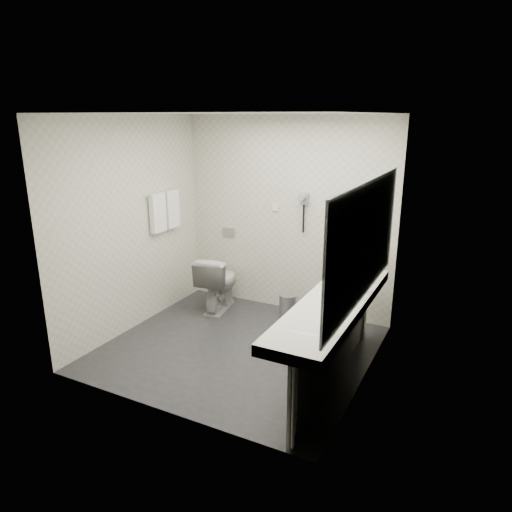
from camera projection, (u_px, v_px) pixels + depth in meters
The scene contains 31 objects.
floor at pixel (238, 348), 5.17m from camera, with size 2.80×2.80×0.00m, color #252529.
ceiling at pixel (235, 113), 4.45m from camera, with size 2.80×2.80×0.00m, color silver.
wall_back at pixel (286, 216), 5.92m from camera, with size 2.80×2.80×0.00m, color beige.
wall_front at pixel (157, 276), 3.70m from camera, with size 2.80×2.80×0.00m, color beige.
wall_left at pixel (132, 225), 5.42m from camera, with size 2.60×2.60×0.00m, color beige.
wall_right at pixel (371, 257), 4.20m from camera, with size 2.60×2.60×0.00m, color beige.
vanity_counter at pixel (333, 306), 4.28m from camera, with size 0.55×2.20×0.10m, color silver.
vanity_panel at pixel (333, 348), 4.39m from camera, with size 0.03×2.15×0.75m, color gray.
vanity_post_near at pixel (294, 407), 3.49m from camera, with size 0.06×0.06×0.75m, color silver.
vanity_post_far at pixel (364, 309), 5.27m from camera, with size 0.06×0.06×0.75m, color silver.
mirror at pixel (366, 241), 3.98m from camera, with size 0.02×2.20×1.05m, color #B2BCC6.
basin_near at pixel (308, 330), 3.72m from camera, with size 0.40×0.31×0.05m, color silver.
basin_far at pixel (353, 281), 4.82m from camera, with size 0.40×0.31×0.05m, color silver.
faucet_near at pixel (332, 324), 3.60m from camera, with size 0.04×0.04×0.15m, color silver.
faucet_far at pixel (372, 275), 4.71m from camera, with size 0.04×0.04×0.15m, color silver.
soap_bottle_a at pixel (347, 296), 4.21m from camera, with size 0.05×0.05×0.12m, color beige.
soap_bottle_b at pixel (341, 288), 4.43m from camera, with size 0.08×0.08×0.10m, color beige.
glass_left at pixel (359, 293), 4.32m from camera, with size 0.05×0.05×0.10m, color silver.
glass_right at pixel (365, 286), 4.45m from camera, with size 0.06×0.06×0.12m, color silver.
toilet at pixel (218, 282), 6.12m from camera, with size 0.42×0.73×0.74m, color silver.
flush_plate at pixel (229, 232), 6.36m from camera, with size 0.18×0.02×0.12m, color #B2B5BA.
pedal_bin at pixel (288, 307), 5.87m from camera, with size 0.23×0.23×0.32m, color #B2B5BA.
bin_lid at pixel (288, 295), 5.82m from camera, with size 0.23×0.23×0.01m, color #B2B5BA.
towel_rail at pixel (163, 193), 5.78m from camera, with size 0.02×0.02×0.62m, color silver.
towel_near at pixel (158, 213), 5.72m from camera, with size 0.07×0.24×0.48m, color white.
towel_far at pixel (172, 209), 5.96m from camera, with size 0.07×0.24×0.48m, color white.
dryer_cradle at pixel (305, 199), 5.71m from camera, with size 0.10×0.04×0.14m, color gray.
dryer_barrel at pixel (303, 197), 5.64m from camera, with size 0.08×0.08×0.14m, color gray.
dryer_cord at pixel (304, 219), 5.77m from camera, with size 0.02×0.02×0.35m, color black.
switch_plate_a at pixel (275, 208), 5.94m from camera, with size 0.09×0.02×0.09m, color silver.
switch_plate_b at pixel (328, 213), 5.64m from camera, with size 0.09×0.02×0.09m, color silver.
Camera 1 is at (2.29, -4.05, 2.48)m, focal length 32.62 mm.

